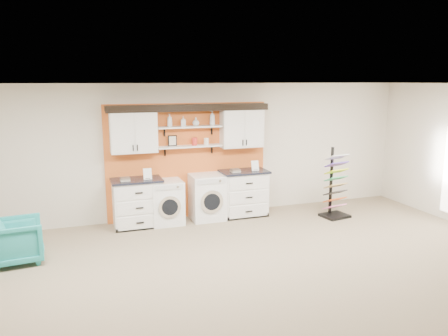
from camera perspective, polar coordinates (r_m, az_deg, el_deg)
name	(u,v)px	position (r m, az deg, el deg)	size (l,w,h in m)	color
floor	(265,303)	(5.99, 5.32, -17.13)	(10.00, 10.00, 0.00)	#8C775E
ceiling	(269,85)	(5.27, 5.89, 10.74)	(10.00, 10.00, 0.00)	white
wall_back	(188,151)	(9.17, -4.78, 2.21)	(10.00, 10.00, 0.00)	beige
accent_panel	(188,161)	(9.17, -4.70, 0.95)	(3.40, 0.07, 2.40)	#D35F24
upper_cabinet_left	(133,131)	(8.70, -11.75, 4.71)	(0.90, 0.35, 0.84)	white
upper_cabinet_right	(242,127)	(9.25, 2.32, 5.32)	(0.90, 0.35, 0.84)	white
shelf_lower	(190,146)	(8.96, -4.48, 2.84)	(1.32, 0.28, 0.03)	white
shelf_upper	(190,127)	(8.91, -4.52, 5.39)	(1.32, 0.28, 0.03)	white
crown_molding	(189,107)	(8.89, -4.58, 7.95)	(3.30, 0.41, 0.13)	black
picture_frame	(172,141)	(8.91, -6.75, 3.56)	(0.18, 0.02, 0.22)	black
canister_red	(195,141)	(8.97, -3.87, 3.48)	(0.11, 0.11, 0.16)	red
canister_cream	(206,141)	(9.04, -2.33, 3.49)	(0.10, 0.10, 0.14)	silver
base_cabinet_left	(137,203)	(8.82, -11.26, -4.47)	(0.98, 0.66, 0.96)	white
base_cabinet_right	(244,193)	(9.36, 2.59, -3.27)	(1.00, 0.66, 0.98)	white
washer	(166,202)	(8.91, -7.54, -4.41)	(0.63, 0.71, 0.89)	white
dryer	(207,197)	(9.10, -2.23, -3.79)	(0.68, 0.71, 0.95)	white
sample_rack	(335,194)	(9.53, 14.30, -3.36)	(0.60, 0.53, 1.48)	black
armchair	(18,241)	(7.76, -25.35, -8.60)	(0.74, 0.76, 0.69)	teal
soap_bottle_a	(170,120)	(8.80, -7.11, 6.20)	(0.10, 0.10, 0.26)	silver
soap_bottle_b	(183,121)	(8.87, -5.34, 6.10)	(0.09, 0.09, 0.20)	silver
soap_bottle_c	(196,122)	(8.93, -3.70, 6.07)	(0.14, 0.14, 0.17)	silver
soap_bottle_d	(212,118)	(9.03, -1.54, 6.53)	(0.11, 0.11, 0.30)	silver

